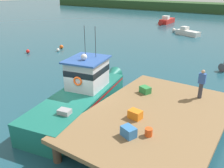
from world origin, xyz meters
The scene contains 13 objects.
ground_plane centered at (0.00, 0.00, 0.00)m, with size 200.00×200.00×0.00m, color #1E4C5B.
dock centered at (4.80, 0.00, 1.07)m, with size 6.00×9.00×1.20m.
main_fishing_boat centered at (0.09, 0.12, 1.01)m, with size 4.03×9.97×4.80m.
crate_stack_mid_dock centered at (4.16, -0.91, 1.40)m, with size 0.60×0.44×0.40m, color orange.
crate_single_by_cleat centered at (3.26, 1.93, 1.39)m, with size 0.60×0.44×0.38m, color #2D8442.
crate_stack_near_edge centered at (4.64, -2.34, 1.41)m, with size 0.60×0.44×0.43m, color #3370B2.
bait_bucket centered at (5.30, -1.85, 1.37)m, with size 0.32×0.32×0.34m, color #E04C19.
deckhand_by_the_boat centered at (6.05, 3.00, 2.06)m, with size 0.36×0.22×1.63m.
moored_boat_off_the_point centered at (-2.25, 26.70, 0.41)m, with size 4.71×2.67×1.20m.
moored_boat_far_right centered at (-9.14, 35.99, 0.51)m, with size 1.56×5.85×1.49m.
mooring_buoy_outer centered at (-13.37, 6.68, 0.20)m, with size 0.40×0.40×0.40m, color red.
mooring_buoy_inshore centered at (-11.14, 9.04, 0.17)m, with size 0.35×0.35×0.35m, color silver.
mooring_buoy_spare_mooring centered at (-11.73, 10.17, 0.22)m, with size 0.45×0.45×0.45m, color #EA5B19.
Camera 1 is at (8.73, -9.68, 6.98)m, focal length 38.67 mm.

